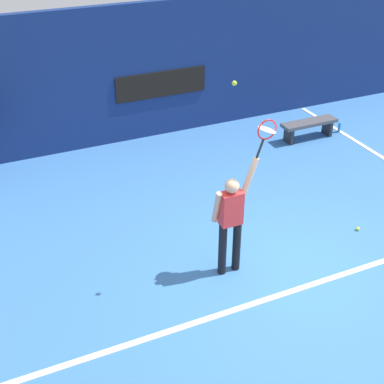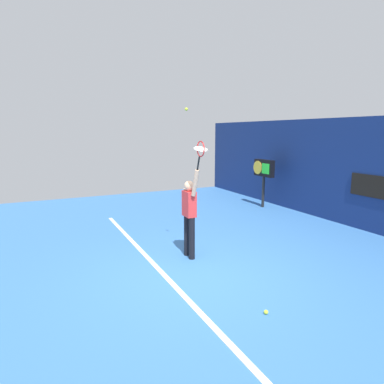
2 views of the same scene
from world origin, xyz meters
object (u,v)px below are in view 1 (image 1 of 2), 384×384
at_px(tennis_player, 231,218).
at_px(tennis_ball, 234,83).
at_px(water_bottle, 339,127).
at_px(tennis_racket, 266,132).
at_px(spare_ball, 358,229).
at_px(court_bench, 309,125).

xyz_separation_m(tennis_player, tennis_ball, (-0.06, -0.04, 2.15)).
bearing_deg(water_bottle, tennis_racket, -140.92).
height_order(tennis_racket, tennis_ball, tennis_ball).
distance_m(tennis_player, tennis_racket, 1.43).
xyz_separation_m(tennis_player, spare_ball, (2.62, 0.03, -0.98)).
relative_size(tennis_ball, court_bench, 0.05).
xyz_separation_m(tennis_player, court_bench, (3.99, 3.57, -0.67)).
distance_m(tennis_ball, water_bottle, 6.86).
bearing_deg(tennis_ball, spare_ball, 1.55).
xyz_separation_m(tennis_player, tennis_racket, (0.51, -0.00, 1.34)).
relative_size(water_bottle, spare_ball, 3.53).
height_order(tennis_ball, court_bench, tennis_ball).
relative_size(tennis_player, court_bench, 1.41).
bearing_deg(tennis_ball, water_bottle, 36.00).
relative_size(tennis_player, tennis_ball, 29.04).
height_order(tennis_player, court_bench, tennis_player).
xyz_separation_m(tennis_racket, water_bottle, (4.40, 3.58, -2.23)).
bearing_deg(court_bench, tennis_ball, -138.29).
height_order(tennis_player, tennis_ball, tennis_ball).
height_order(tennis_ball, water_bottle, tennis_ball).
relative_size(tennis_ball, spare_ball, 1.00).
distance_m(tennis_player, water_bottle, 6.14).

